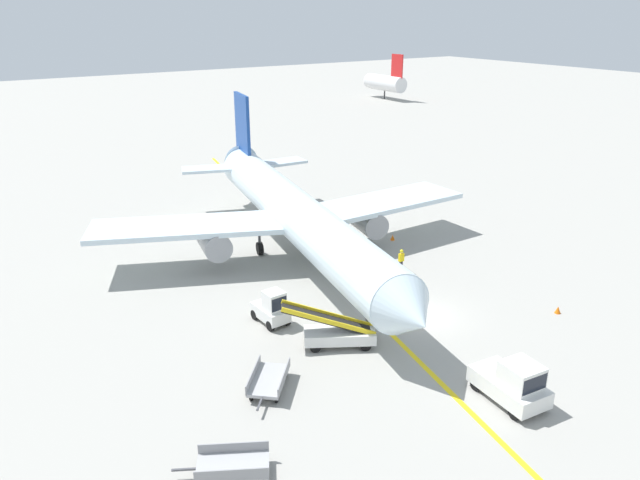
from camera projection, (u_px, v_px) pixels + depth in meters
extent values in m
plane|color=#9E9B93|center=(422.00, 315.00, 36.06)|extent=(300.00, 300.00, 0.00)
cube|color=yellow|center=(348.00, 292.00, 39.06)|extent=(16.37, 78.43, 0.01)
cylinder|color=silver|center=(297.00, 215.00, 42.75)|extent=(9.26, 30.05, 3.30)
cone|color=silver|center=(412.00, 316.00, 28.69)|extent=(3.65, 3.00, 3.23)
cone|color=silver|center=(237.00, 159.00, 56.84)|extent=(3.63, 3.37, 3.14)
cube|color=silver|center=(382.00, 202.00, 46.79)|extent=(13.03, 4.49, 0.36)
cylinder|color=gray|center=(368.00, 221.00, 45.71)|extent=(2.50, 3.52, 1.90)
cube|color=silver|center=(186.00, 227.00, 41.60)|extent=(13.67, 9.24, 0.36)
cylinder|color=gray|center=(214.00, 242.00, 41.66)|extent=(2.50, 3.52, 1.90)
cube|color=navy|center=(242.00, 124.00, 53.46)|extent=(1.08, 3.97, 5.20)
cube|color=silver|center=(277.00, 163.00, 55.45)|extent=(5.33, 2.52, 0.24)
cube|color=silver|center=(212.00, 169.00, 53.37)|extent=(5.64, 3.82, 0.24)
cylinder|color=#4C4C51|center=(367.00, 309.00, 33.45)|extent=(0.20, 0.20, 3.12)
cylinder|color=black|center=(367.00, 329.00, 33.90)|extent=(0.46, 0.62, 0.56)
cylinder|color=#4C4C51|center=(315.00, 227.00, 45.92)|extent=(0.20, 0.20, 3.12)
cylinder|color=black|center=(315.00, 241.00, 46.31)|extent=(0.54, 1.01, 0.96)
cylinder|color=#4C4C51|center=(259.00, 235.00, 44.40)|extent=(0.20, 0.20, 3.12)
cylinder|color=black|center=(260.00, 248.00, 44.78)|extent=(0.54, 1.01, 0.96)
cube|color=black|center=(392.00, 292.00, 30.30)|extent=(2.95, 1.54, 0.60)
cube|color=silver|center=(509.00, 386.00, 28.10)|extent=(2.22, 3.76, 0.80)
cube|color=silver|center=(521.00, 375.00, 27.24)|extent=(1.66, 1.75, 1.10)
cube|color=black|center=(534.00, 384.00, 26.60)|extent=(1.43, 0.21, 0.77)
cylinder|color=black|center=(541.00, 403.00, 27.56)|extent=(0.27, 0.62, 0.60)
cylinder|color=black|center=(515.00, 413.00, 26.85)|extent=(0.27, 0.62, 0.60)
cylinder|color=black|center=(501.00, 375.00, 29.64)|extent=(0.27, 0.62, 0.60)
cylinder|color=black|center=(476.00, 384.00, 28.92)|extent=(0.27, 0.62, 0.60)
cube|color=silver|center=(270.00, 312.00, 35.06)|extent=(1.44, 2.48, 0.70)
cube|color=silver|center=(274.00, 301.00, 34.43)|extent=(1.10, 1.14, 1.10)
cube|color=black|center=(279.00, 304.00, 34.04)|extent=(0.98, 0.14, 0.77)
cylinder|color=black|center=(287.00, 320.00, 34.87)|extent=(0.26, 0.61, 0.60)
cylinder|color=black|center=(270.00, 326.00, 34.25)|extent=(0.26, 0.61, 0.60)
cylinder|color=black|center=(271.00, 309.00, 36.12)|extent=(0.26, 0.61, 0.60)
cylinder|color=black|center=(255.00, 315.00, 35.50)|extent=(0.26, 0.61, 0.60)
cube|color=silver|center=(340.00, 335.00, 32.67)|extent=(4.04, 3.21, 0.60)
cylinder|color=black|center=(315.00, 347.00, 32.12)|extent=(0.63, 0.49, 0.60)
cylinder|color=black|center=(314.00, 335.00, 33.31)|extent=(0.63, 0.49, 0.60)
cylinder|color=black|center=(366.00, 345.00, 32.25)|extent=(0.63, 0.49, 0.60)
cylinder|color=black|center=(363.00, 333.00, 33.44)|extent=(0.63, 0.49, 0.60)
cube|color=black|center=(329.00, 320.00, 32.30)|extent=(4.77, 3.29, 1.76)
cube|color=yellow|center=(329.00, 322.00, 31.84)|extent=(4.38, 2.59, 1.84)
cube|color=yellow|center=(328.00, 314.00, 32.68)|extent=(4.38, 2.59, 1.84)
cube|color=#A5A5A8|center=(269.00, 380.00, 29.00)|extent=(2.98, 3.09, 0.16)
cube|color=#4C4C51|center=(260.00, 404.00, 27.30)|extent=(0.66, 0.73, 0.08)
cylinder|color=#4C4C51|center=(257.00, 410.00, 26.88)|extent=(0.12, 0.12, 0.05)
cube|color=gray|center=(284.00, 377.00, 28.81)|extent=(1.90, 2.14, 0.50)
cube|color=gray|center=(253.00, 374.00, 29.01)|extent=(1.90, 2.14, 0.50)
cylinder|color=black|center=(277.00, 399.00, 28.04)|extent=(0.33, 0.35, 0.36)
cylinder|color=black|center=(251.00, 397.00, 28.20)|extent=(0.33, 0.35, 0.36)
cylinder|color=black|center=(286.00, 374.00, 29.98)|extent=(0.33, 0.35, 0.36)
cylinder|color=black|center=(262.00, 372.00, 30.14)|extent=(0.33, 0.35, 0.36)
cube|color=#A5A5A8|center=(233.00, 466.00, 23.55)|extent=(3.18, 2.66, 0.16)
cube|color=#4C4C51|center=(185.00, 470.00, 23.41)|extent=(0.83, 0.50, 0.08)
cylinder|color=#4C4C51|center=(173.00, 470.00, 23.38)|extent=(0.12, 0.12, 0.05)
cube|color=gray|center=(232.00, 475.00, 22.76)|extent=(2.49, 1.39, 0.50)
cube|color=gray|center=(234.00, 448.00, 24.16)|extent=(2.49, 1.39, 0.50)
cylinder|color=black|center=(207.00, 462.00, 24.12)|extent=(0.37, 0.28, 0.36)
cylinder|color=black|center=(260.00, 459.00, 24.28)|extent=(0.37, 0.28, 0.36)
cylinder|color=#26262D|center=(363.00, 267.00, 41.72)|extent=(0.24, 0.24, 0.85)
cube|color=yellow|center=(363.00, 257.00, 41.47)|extent=(0.36, 0.22, 0.56)
sphere|color=tan|center=(364.00, 252.00, 41.33)|extent=(0.20, 0.20, 0.20)
sphere|color=yellow|center=(364.00, 251.00, 41.31)|extent=(0.24, 0.24, 0.24)
cylinder|color=#26262D|center=(401.00, 267.00, 41.75)|extent=(0.24, 0.24, 0.85)
cube|color=yellow|center=(401.00, 257.00, 41.50)|extent=(0.36, 0.22, 0.56)
sphere|color=beige|center=(402.00, 252.00, 41.36)|extent=(0.20, 0.20, 0.20)
sphere|color=yellow|center=(402.00, 251.00, 41.34)|extent=(0.24, 0.24, 0.24)
cone|color=orange|center=(558.00, 310.00, 36.24)|extent=(0.36, 0.36, 0.44)
cone|color=orange|center=(356.00, 282.00, 39.91)|extent=(0.36, 0.36, 0.44)
cone|color=orange|center=(416.00, 303.00, 37.08)|extent=(0.36, 0.36, 0.44)
cone|color=orange|center=(339.00, 234.00, 48.33)|extent=(0.36, 0.36, 0.44)
cone|color=orange|center=(393.00, 237.00, 47.68)|extent=(0.36, 0.36, 0.44)
cylinder|color=silver|center=(385.00, 83.00, 121.05)|extent=(3.00, 10.00, 3.00)
cylinder|color=#3F3F3F|center=(384.00, 95.00, 121.87)|extent=(0.30, 0.30, 1.60)
cube|color=red|center=(397.00, 66.00, 117.07)|extent=(0.24, 3.20, 4.40)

